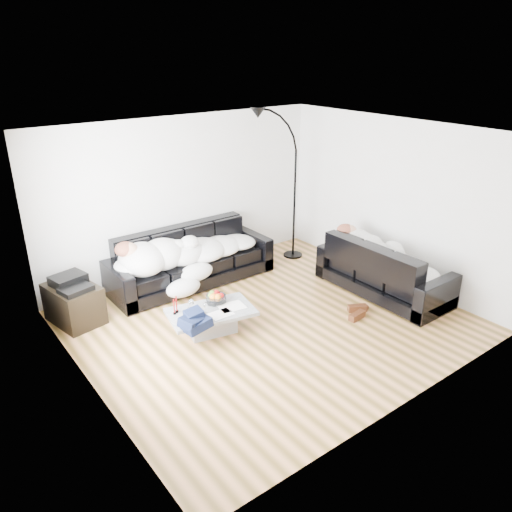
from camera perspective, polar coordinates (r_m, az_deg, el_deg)
ground at (r=7.07m, az=1.48°, el=-7.49°), size 5.00×5.00×0.00m
wall_back at (r=8.30m, az=-8.21°, el=6.74°), size 5.00×0.02×2.60m
wall_left at (r=5.43m, az=-19.51°, el=-3.30°), size 0.02×4.50×2.60m
wall_right at (r=8.23m, az=15.40°, el=6.02°), size 0.02×4.50×2.60m
ceiling at (r=6.18m, az=1.73°, el=13.79°), size 5.00×5.00×0.00m
sofa_back at (r=8.08m, az=-7.43°, el=-0.15°), size 2.68×0.93×0.88m
sofa_right at (r=7.95m, az=14.44°, el=-1.24°), size 0.90×2.09×0.85m
sleeper_back at (r=7.96m, az=-7.32°, el=1.12°), size 2.27×0.78×0.45m
sleeper_right at (r=7.87m, az=14.60°, el=0.19°), size 0.76×1.79×0.44m
teal_cushion at (r=8.18m, az=10.89°, el=2.02°), size 0.42×0.38×0.20m
coffee_table at (r=6.78m, az=-5.13°, el=-7.41°), size 1.23×0.87×0.33m
fruit_bowl at (r=6.85m, az=-4.60°, el=-4.67°), size 0.34×0.34×0.17m
wine_glass_a at (r=6.67m, az=-7.40°, el=-5.61°), size 0.09×0.09×0.17m
wine_glass_b at (r=6.53m, az=-7.52°, el=-6.38°), size 0.08×0.08×0.15m
wine_glass_c at (r=6.61m, az=-5.81°, el=-5.92°), size 0.07×0.07×0.15m
candle_left at (r=6.62m, az=-9.34°, el=-5.76°), size 0.04×0.04×0.21m
candle_right at (r=6.66m, az=-9.07°, el=-5.49°), size 0.05×0.05×0.23m
newspaper_a at (r=6.76m, az=-2.79°, el=-5.78°), size 0.38×0.31×0.01m
newspaper_b at (r=6.60m, az=-4.02°, el=-6.60°), size 0.31×0.22×0.01m
navy_jacket at (r=6.26m, az=-7.29°, el=-6.79°), size 0.40×0.35×0.18m
shoes at (r=7.35m, az=11.50°, el=-6.27°), size 0.51×0.39×0.11m
av_cabinet at (r=7.40m, az=-20.08°, el=-5.15°), size 0.68×0.88×0.54m
stereo at (r=7.26m, az=-20.44°, el=-2.80°), size 0.50×0.43×0.13m
floor_lamp at (r=8.84m, az=4.45°, el=7.17°), size 0.91×0.49×2.38m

